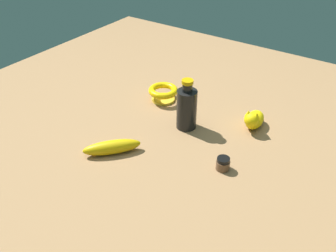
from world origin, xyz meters
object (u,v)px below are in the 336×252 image
(bottle_tall, at_px, (186,108))
(nail_polish_jar, at_px, (223,164))
(cat_figurine, at_px, (254,119))
(banana, at_px, (112,147))
(bowl, at_px, (163,92))

(bottle_tall, height_order, nail_polish_jar, bottle_tall)
(nail_polish_jar, distance_m, cat_figurine, 0.27)
(banana, relative_size, cat_figurine, 1.36)
(banana, xyz_separation_m, nail_polish_jar, (0.14, -0.34, -0.00))
(banana, height_order, bowl, bowl)
(bottle_tall, height_order, bowl, bottle_tall)
(bottle_tall, xyz_separation_m, cat_figurine, (0.13, -0.21, -0.04))
(nail_polish_jar, height_order, cat_figurine, cat_figurine)
(bowl, bearing_deg, cat_figurine, -86.77)
(banana, bearing_deg, cat_figurine, 2.67)
(cat_figurine, bearing_deg, bowl, 93.23)
(cat_figurine, bearing_deg, nail_polish_jar, -176.70)
(banana, xyz_separation_m, bowl, (0.38, 0.06, 0.01))
(banana, relative_size, bowl, 1.60)
(banana, bearing_deg, bottle_tall, 17.83)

